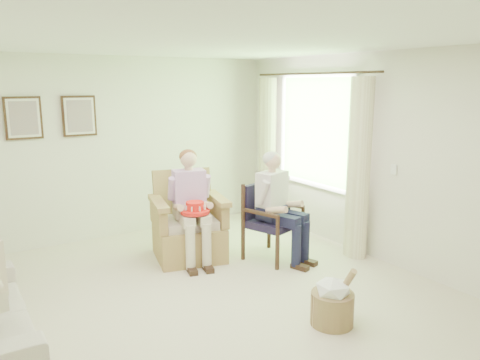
{
  "coord_description": "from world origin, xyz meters",
  "views": [
    {
      "loc": [
        -2.07,
        -3.85,
        2.22
      ],
      "look_at": [
        0.97,
        0.88,
        1.05
      ],
      "focal_mm": 35.0,
      "sensor_mm": 36.0,
      "label": 1
    }
  ],
  "objects_px": {
    "red_hat": "(195,209)",
    "person_dark": "(277,199)",
    "wood_armchair": "(269,217)",
    "hatbox": "(333,301)",
    "person_wicker": "(192,198)",
    "wicker_armchair": "(188,231)"
  },
  "relations": [
    {
      "from": "red_hat",
      "to": "person_dark",
      "type": "bearing_deg",
      "value": -20.97
    },
    {
      "from": "wood_armchair",
      "to": "hatbox",
      "type": "height_order",
      "value": "wood_armchair"
    },
    {
      "from": "person_wicker",
      "to": "hatbox",
      "type": "distance_m",
      "value": 2.26
    },
    {
      "from": "person_wicker",
      "to": "red_hat",
      "type": "xyz_separation_m",
      "value": [
        -0.06,
        -0.2,
        -0.09
      ]
    },
    {
      "from": "wicker_armchair",
      "to": "person_wicker",
      "type": "height_order",
      "value": "person_wicker"
    },
    {
      "from": "wicker_armchair",
      "to": "person_dark",
      "type": "xyz_separation_m",
      "value": [
        0.9,
        -0.71,
        0.44
      ]
    },
    {
      "from": "wood_armchair",
      "to": "red_hat",
      "type": "xyz_separation_m",
      "value": [
        -0.96,
        0.21,
        0.21
      ]
    },
    {
      "from": "hatbox",
      "to": "red_hat",
      "type": "bearing_deg",
      "value": 101.84
    },
    {
      "from": "red_hat",
      "to": "wood_armchair",
      "type": "bearing_deg",
      "value": -12.29
    },
    {
      "from": "person_wicker",
      "to": "hatbox",
      "type": "height_order",
      "value": "person_wicker"
    },
    {
      "from": "person_wicker",
      "to": "person_dark",
      "type": "xyz_separation_m",
      "value": [
        0.9,
        -0.56,
        -0.02
      ]
    },
    {
      "from": "wicker_armchair",
      "to": "hatbox",
      "type": "height_order",
      "value": "wicker_armchair"
    },
    {
      "from": "wicker_armchair",
      "to": "red_hat",
      "type": "height_order",
      "value": "wicker_armchair"
    },
    {
      "from": "person_wicker",
      "to": "hatbox",
      "type": "bearing_deg",
      "value": -67.25
    },
    {
      "from": "wood_armchair",
      "to": "person_dark",
      "type": "bearing_deg",
      "value": -108.18
    },
    {
      "from": "wicker_armchair",
      "to": "hatbox",
      "type": "distance_m",
      "value": 2.33
    },
    {
      "from": "red_hat",
      "to": "person_wicker",
      "type": "bearing_deg",
      "value": 72.73
    },
    {
      "from": "wood_armchair",
      "to": "person_wicker",
      "type": "height_order",
      "value": "person_wicker"
    },
    {
      "from": "person_dark",
      "to": "red_hat",
      "type": "xyz_separation_m",
      "value": [
        -0.96,
        0.37,
        -0.07
      ]
    },
    {
      "from": "red_hat",
      "to": "hatbox",
      "type": "height_order",
      "value": "red_hat"
    },
    {
      "from": "person_wicker",
      "to": "red_hat",
      "type": "bearing_deg",
      "value": -93.74
    },
    {
      "from": "person_dark",
      "to": "red_hat",
      "type": "height_order",
      "value": "person_dark"
    }
  ]
}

